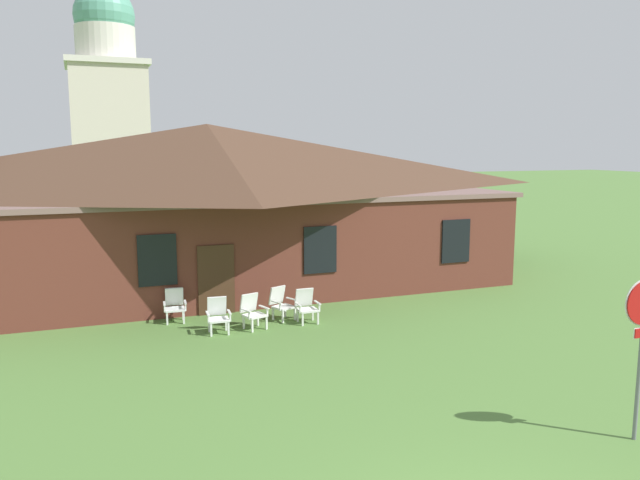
{
  "coord_description": "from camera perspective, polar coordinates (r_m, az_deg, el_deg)",
  "views": [
    {
      "loc": [
        -4.52,
        -5.43,
        4.99
      ],
      "look_at": [
        0.68,
        7.95,
        2.83
      ],
      "focal_mm": 34.95,
      "sensor_mm": 36.0,
      "label": 1
    }
  ],
  "objects": [
    {
      "name": "lawn_chair_middle",
      "position": [
        18.21,
        -3.58,
        -5.73
      ],
      "size": [
        0.78,
        0.83,
        0.96
      ],
      "color": "silver",
      "rests_on": "ground"
    },
    {
      "name": "dome_tower",
      "position": [
        44.4,
        -18.76,
        11.1
      ],
      "size": [
        5.18,
        5.18,
        16.22
      ],
      "color": "beige",
      "rests_on": "ground"
    },
    {
      "name": "lawn_chair_by_porch",
      "position": [
        18.45,
        -13.16,
        -5.75
      ],
      "size": [
        0.69,
        0.72,
        0.96
      ],
      "color": "white",
      "rests_on": "ground"
    },
    {
      "name": "lawn_chair_near_door",
      "position": [
        17.15,
        -9.34,
        -6.73
      ],
      "size": [
        0.67,
        0.71,
        0.96
      ],
      "color": "white",
      "rests_on": "ground"
    },
    {
      "name": "lawn_chair_left_end",
      "position": [
        17.41,
        -6.2,
        -6.44
      ],
      "size": [
        0.75,
        0.8,
        0.96
      ],
      "color": "silver",
      "rests_on": "ground"
    },
    {
      "name": "brick_building",
      "position": [
        23.62,
        -10.15,
        3.5
      ],
      "size": [
        20.9,
        10.4,
        5.81
      ],
      "color": "brown",
      "rests_on": "ground"
    },
    {
      "name": "lawn_chair_right_end",
      "position": [
        17.9,
        -1.27,
        -5.97
      ],
      "size": [
        0.65,
        0.67,
        0.96
      ],
      "color": "silver",
      "rests_on": "ground"
    }
  ]
}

